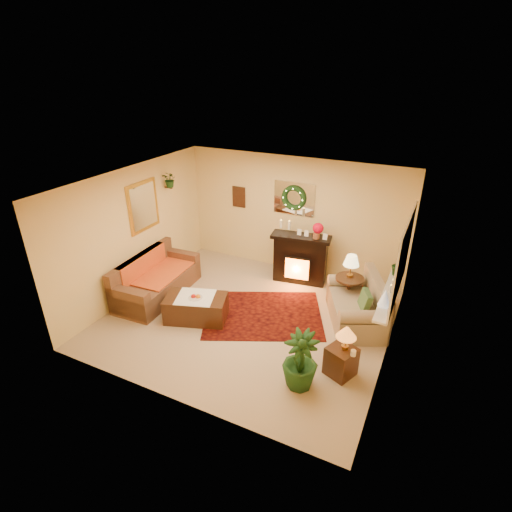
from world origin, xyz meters
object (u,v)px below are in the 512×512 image
at_px(side_table_round, 348,294).
at_px(end_table_square, 341,360).
at_px(loveseat, 357,302).
at_px(fireplace, 300,258).
at_px(coffee_table, 196,309).
at_px(sofa, 157,276).

bearing_deg(side_table_round, end_table_square, -78.79).
xyz_separation_m(loveseat, end_table_square, (0.12, -1.48, -0.15)).
height_order(loveseat, end_table_square, loveseat).
relative_size(fireplace, coffee_table, 1.00).
relative_size(loveseat, side_table_round, 2.14).
relative_size(sofa, coffee_table, 1.78).
relative_size(fireplace, side_table_round, 1.60).
relative_size(fireplace, end_table_square, 2.31).
relative_size(sofa, fireplace, 1.79).
distance_m(sofa, loveseat, 3.95).
relative_size(sofa, side_table_round, 2.86).
bearing_deg(loveseat, sofa, 167.32).
height_order(fireplace, side_table_round, fireplace).
height_order(sofa, end_table_square, sofa).
bearing_deg(sofa, end_table_square, -12.41).
distance_m(sofa, fireplace, 3.02).
distance_m(side_table_round, end_table_square, 1.87).
distance_m(loveseat, end_table_square, 1.49).
xyz_separation_m(sofa, end_table_square, (3.99, -0.65, -0.16)).
xyz_separation_m(sofa, fireplace, (2.41, 1.82, 0.12)).
distance_m(fireplace, side_table_round, 1.39).
bearing_deg(loveseat, end_table_square, -110.09).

